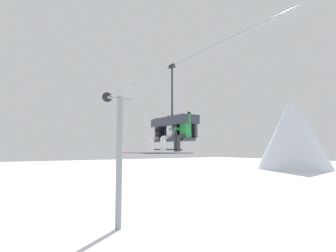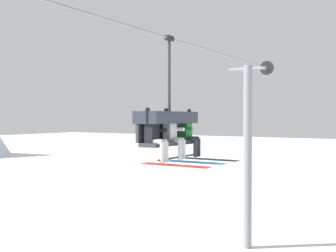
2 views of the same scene
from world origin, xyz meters
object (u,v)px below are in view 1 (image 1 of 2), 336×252
Objects in this scene: lift_tower_near at (119,157)px; chairlift_chair at (174,125)px; skier_green at (183,132)px; skier_white at (169,133)px; skier_black at (157,134)px.

lift_tower_near is 6.83m from chairlift_chair.
lift_tower_near reaches higher than skier_green.
lift_tower_near is 7.60m from skier_green.
chairlift_chair is at bearing -6.06° from lift_tower_near.
skier_white and skier_green have the same top height.
skier_green is at bearing 0.00° from skier_black.
lift_tower_near is 6.01m from skier_black.
skier_white is (0.81, 0.00, 0.00)m from skier_black.
skier_white is 1.00× the size of skier_green.
chairlift_chair is 1.79× the size of skier_green.
chairlift_chair is 0.89m from skier_black.
lift_tower_near is at bearing 172.98° from skier_green.
skier_white is 0.82m from skier_green.
skier_green is at bearing -7.02° from lift_tower_near.
chairlift_chair is at bearing 165.32° from skier_green.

